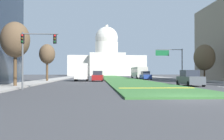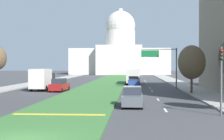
{
  "view_description": "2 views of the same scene",
  "coord_description": "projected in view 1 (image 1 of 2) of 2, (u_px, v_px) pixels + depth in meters",
  "views": [
    {
      "loc": [
        -5.43,
        -14.28,
        1.53
      ],
      "look_at": [
        -2.5,
        33.26,
        2.04
      ],
      "focal_mm": 40.78,
      "sensor_mm": 36.0,
      "label": 1
    },
    {
      "loc": [
        5.51,
        -15.74,
        3.84
      ],
      "look_at": [
        1.74,
        41.85,
        2.92
      ],
      "focal_mm": 53.11,
      "sensor_mm": 36.0,
      "label": 2
    }
  ],
  "objects": [
    {
      "name": "median_curb_nose",
      "position": [
        157.0,
        88.0,
        22.91
      ],
      "size": [
        6.87,
        0.5,
        0.04
      ],
      "primitive_type": "cube",
      "color": "gold",
      "rests_on": "grass_median"
    },
    {
      "name": "sedan_midblock",
      "position": [
        98.0,
        76.0,
        45.42
      ],
      "size": [
        2.2,
        4.75,
        1.87
      ],
      "color": "maroon",
      "rests_on": "ground_plane"
    },
    {
      "name": "street_tree_left_near",
      "position": [
        15.0,
        40.0,
        26.95
      ],
      "size": [
        3.03,
        3.03,
        6.94
      ],
      "color": "#4C3823",
      "rests_on": "ground_plane"
    },
    {
      "name": "lane_dashes_right",
      "position": [
        152.0,
        79.0,
        61.99
      ],
      "size": [
        0.16,
        78.22,
        0.01
      ],
      "color": "silver",
      "rests_on": "ground_plane"
    },
    {
      "name": "sedan_distant",
      "position": [
        145.0,
        76.0,
        56.43
      ],
      "size": [
        2.06,
        4.44,
        1.86
      ],
      "color": "navy",
      "rests_on": "ground_plane"
    },
    {
      "name": "ground_plane",
      "position": [
        115.0,
        78.0,
        75.16
      ],
      "size": [
        267.12,
        267.12,
        0.0
      ],
      "primitive_type": "plane",
      "color": "#3D3D3F"
    },
    {
      "name": "traffic_light_near_left",
      "position": [
        32.0,
        48.0,
        22.94
      ],
      "size": [
        3.34,
        0.35,
        5.2
      ],
      "color": "#515456",
      "rests_on": "ground_plane"
    },
    {
      "name": "box_truck_delivery",
      "position": [
        82.0,
        72.0,
        46.88
      ],
      "size": [
        2.4,
        6.4,
        3.2
      ],
      "color": "black",
      "rests_on": "ground_plane"
    },
    {
      "name": "sedan_lead_stopped",
      "position": [
        190.0,
        79.0,
        29.41
      ],
      "size": [
        1.9,
        4.58,
        1.84
      ],
      "color": "#4C5156",
      "rests_on": "ground_plane"
    },
    {
      "name": "street_tree_right_mid",
      "position": [
        204.0,
        57.0,
        43.66
      ],
      "size": [
        3.59,
        3.59,
        6.41
      ],
      "color": "#4C3823",
      "rests_on": "ground_plane"
    },
    {
      "name": "sidewalk_left",
      "position": [
        59.0,
        79.0,
        62.15
      ],
      "size": [
        4.0,
        109.28,
        0.15
      ],
      "primitive_type": "cube",
      "color": "#9E9991",
      "rests_on": "ground_plane"
    },
    {
      "name": "street_tree_left_mid",
      "position": [
        47.0,
        54.0,
        43.87
      ],
      "size": [
        2.73,
        2.73,
        6.48
      ],
      "color": "#4C3823",
      "rests_on": "ground_plane"
    },
    {
      "name": "grass_median",
      "position": [
        116.0,
        78.0,
        69.1
      ],
      "size": [
        7.63,
        109.28,
        0.14
      ],
      "primitive_type": "cube",
      "color": "#386B33",
      "rests_on": "ground_plane"
    },
    {
      "name": "overhead_guide_sign",
      "position": [
        172.0,
        58.0,
        52.39
      ],
      "size": [
        5.66,
        0.2,
        6.5
      ],
      "color": "#515456",
      "rests_on": "ground_plane"
    },
    {
      "name": "capitol_building",
      "position": [
        107.0,
        60.0,
        135.04
      ],
      "size": [
        39.37,
        25.24,
        27.03
      ],
      "color": "beige",
      "rests_on": "ground_plane"
    },
    {
      "name": "city_bus",
      "position": [
        139.0,
        72.0,
        64.85
      ],
      "size": [
        2.62,
        11.0,
        2.95
      ],
      "color": "beige",
      "rests_on": "ground_plane"
    },
    {
      "name": "sidewalk_right",
      "position": [
        176.0,
        78.0,
        63.94
      ],
      "size": [
        4.0,
        109.28,
        0.15
      ],
      "primitive_type": "cube",
      "color": "#9E9991",
      "rests_on": "ground_plane"
    }
  ]
}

